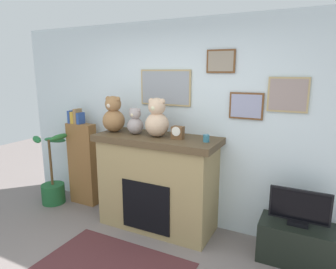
{
  "coord_description": "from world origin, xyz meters",
  "views": [
    {
      "loc": [
        1.53,
        -1.44,
        1.98
      ],
      "look_at": [
        -0.03,
        1.64,
        1.23
      ],
      "focal_mm": 31.46,
      "sensor_mm": 36.0,
      "label": 1
    }
  ],
  "objects_px": {
    "tv_stand": "(296,243)",
    "television": "(299,208)",
    "teddy_bear_grey": "(157,119)",
    "teddy_bear_cream": "(135,122)",
    "fireplace": "(157,182)",
    "potted_plant": "(53,182)",
    "candle_jar": "(206,138)",
    "bookshelf": "(82,162)",
    "teddy_bear_brown": "(114,116)",
    "mantel_clock": "(178,133)"
  },
  "relations": [
    {
      "from": "candle_jar",
      "to": "mantel_clock",
      "type": "bearing_deg",
      "value": -179.7
    },
    {
      "from": "bookshelf",
      "to": "tv_stand",
      "type": "xyz_separation_m",
      "value": [
        2.99,
        -0.1,
        -0.44
      ]
    },
    {
      "from": "tv_stand",
      "to": "mantel_clock",
      "type": "height_order",
      "value": "mantel_clock"
    },
    {
      "from": "fireplace",
      "to": "television",
      "type": "bearing_deg",
      "value": -0.0
    },
    {
      "from": "bookshelf",
      "to": "potted_plant",
      "type": "distance_m",
      "value": 0.57
    },
    {
      "from": "teddy_bear_cream",
      "to": "potted_plant",
      "type": "bearing_deg",
      "value": -176.04
    },
    {
      "from": "fireplace",
      "to": "candle_jar",
      "type": "relative_size",
      "value": 18.52
    },
    {
      "from": "fireplace",
      "to": "tv_stand",
      "type": "bearing_deg",
      "value": 0.05
    },
    {
      "from": "candle_jar",
      "to": "teddy_bear_brown",
      "type": "relative_size",
      "value": 0.18
    },
    {
      "from": "fireplace",
      "to": "mantel_clock",
      "type": "distance_m",
      "value": 0.73
    },
    {
      "from": "fireplace",
      "to": "teddy_bear_cream",
      "type": "relative_size",
      "value": 4.64
    },
    {
      "from": "bookshelf",
      "to": "teddy_bear_grey",
      "type": "height_order",
      "value": "teddy_bear_grey"
    },
    {
      "from": "fireplace",
      "to": "bookshelf",
      "type": "xyz_separation_m",
      "value": [
        -1.33,
        0.1,
        0.05
      ]
    },
    {
      "from": "teddy_bear_grey",
      "to": "fireplace",
      "type": "bearing_deg",
      "value": 118.66
    },
    {
      "from": "tv_stand",
      "to": "teddy_bear_grey",
      "type": "height_order",
      "value": "teddy_bear_grey"
    },
    {
      "from": "tv_stand",
      "to": "candle_jar",
      "type": "relative_size",
      "value": 8.88
    },
    {
      "from": "fireplace",
      "to": "tv_stand",
      "type": "relative_size",
      "value": 2.09
    },
    {
      "from": "potted_plant",
      "to": "mantel_clock",
      "type": "height_order",
      "value": "mantel_clock"
    },
    {
      "from": "fireplace",
      "to": "teddy_bear_brown",
      "type": "height_order",
      "value": "teddy_bear_brown"
    },
    {
      "from": "potted_plant",
      "to": "mantel_clock",
      "type": "distance_m",
      "value": 2.25
    },
    {
      "from": "teddy_bear_cream",
      "to": "tv_stand",
      "type": "bearing_deg",
      "value": 0.57
    },
    {
      "from": "tv_stand",
      "to": "television",
      "type": "relative_size",
      "value": 1.26
    },
    {
      "from": "fireplace",
      "to": "teddy_bear_grey",
      "type": "bearing_deg",
      "value": -61.34
    },
    {
      "from": "teddy_bear_brown",
      "to": "teddy_bear_cream",
      "type": "xyz_separation_m",
      "value": [
        0.33,
        0.0,
        -0.06
      ]
    },
    {
      "from": "mantel_clock",
      "to": "teddy_bear_brown",
      "type": "relative_size",
      "value": 0.33
    },
    {
      "from": "television",
      "to": "teddy_bear_brown",
      "type": "xyz_separation_m",
      "value": [
        -2.29,
        -0.02,
        0.8
      ]
    },
    {
      "from": "fireplace",
      "to": "candle_jar",
      "type": "distance_m",
      "value": 0.9
    },
    {
      "from": "mantel_clock",
      "to": "teddy_bear_grey",
      "type": "xyz_separation_m",
      "value": [
        -0.28,
        0.0,
        0.14
      ]
    },
    {
      "from": "teddy_bear_grey",
      "to": "teddy_bear_cream",
      "type": "bearing_deg",
      "value": 179.97
    },
    {
      "from": "teddy_bear_brown",
      "to": "fireplace",
      "type": "bearing_deg",
      "value": 1.65
    },
    {
      "from": "teddy_bear_brown",
      "to": "potted_plant",
      "type": "bearing_deg",
      "value": -174.87
    },
    {
      "from": "potted_plant",
      "to": "teddy_bear_brown",
      "type": "distance_m",
      "value": 1.56
    },
    {
      "from": "bookshelf",
      "to": "tv_stand",
      "type": "height_order",
      "value": "bookshelf"
    },
    {
      "from": "bookshelf",
      "to": "teddy_bear_brown",
      "type": "bearing_deg",
      "value": -9.71
    },
    {
      "from": "tv_stand",
      "to": "teddy_bear_cream",
      "type": "xyz_separation_m",
      "value": [
        -1.96,
        -0.02,
        1.14
      ]
    },
    {
      "from": "teddy_bear_cream",
      "to": "teddy_bear_brown",
      "type": "bearing_deg",
      "value": -179.97
    },
    {
      "from": "mantel_clock",
      "to": "teddy_bear_grey",
      "type": "distance_m",
      "value": 0.31
    },
    {
      "from": "fireplace",
      "to": "teddy_bear_brown",
      "type": "relative_size",
      "value": 3.32
    },
    {
      "from": "bookshelf",
      "to": "potted_plant",
      "type": "height_order",
      "value": "bookshelf"
    },
    {
      "from": "potted_plant",
      "to": "candle_jar",
      "type": "relative_size",
      "value": 12.98
    },
    {
      "from": "mantel_clock",
      "to": "teddy_bear_brown",
      "type": "distance_m",
      "value": 0.93
    },
    {
      "from": "candle_jar",
      "to": "mantel_clock",
      "type": "relative_size",
      "value": 0.55
    },
    {
      "from": "fireplace",
      "to": "television",
      "type": "xyz_separation_m",
      "value": [
        1.65,
        -0.0,
        0.01
      ]
    },
    {
      "from": "tv_stand",
      "to": "television",
      "type": "bearing_deg",
      "value": -90.0
    },
    {
      "from": "potted_plant",
      "to": "bookshelf",
      "type": "bearing_deg",
      "value": 27.96
    },
    {
      "from": "mantel_clock",
      "to": "teddy_bear_brown",
      "type": "xyz_separation_m",
      "value": [
        -0.92,
        0.0,
        0.14
      ]
    },
    {
      "from": "potted_plant",
      "to": "tv_stand",
      "type": "bearing_deg",
      "value": 2.01
    },
    {
      "from": "television",
      "to": "candle_jar",
      "type": "relative_size",
      "value": 7.03
    },
    {
      "from": "tv_stand",
      "to": "teddy_bear_grey",
      "type": "distance_m",
      "value": 2.03
    },
    {
      "from": "teddy_bear_brown",
      "to": "teddy_bear_cream",
      "type": "bearing_deg",
      "value": 0.03
    }
  ]
}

